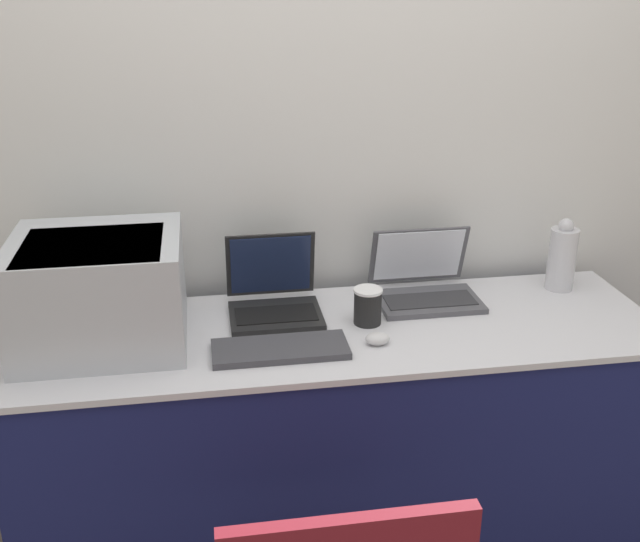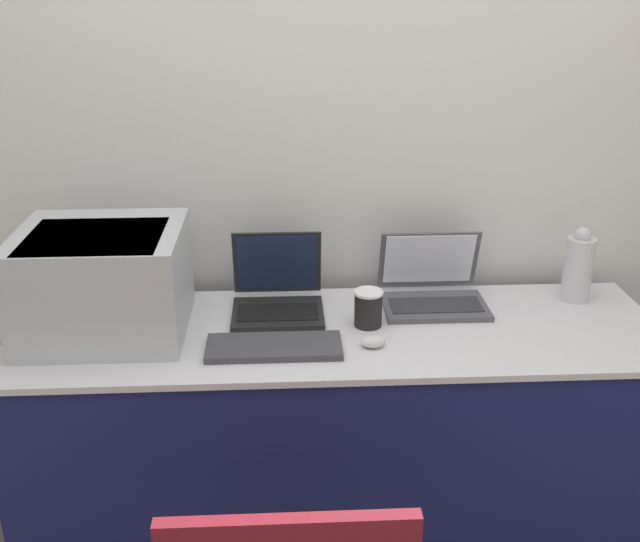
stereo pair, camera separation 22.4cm
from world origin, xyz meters
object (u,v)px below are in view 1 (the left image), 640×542
(mouse, at_px, (378,339))
(laptop_left, at_px, (274,296))
(laptop_right, at_px, (425,284))
(printer, at_px, (99,287))
(metal_pitcher, at_px, (562,257))
(external_keyboard, at_px, (280,349))
(coffee_cup, at_px, (368,306))

(mouse, bearing_deg, laptop_left, 135.41)
(laptop_right, height_order, mouse, laptop_right)
(printer, bearing_deg, metal_pitcher, 5.81)
(laptop_right, height_order, external_keyboard, laptop_right)
(laptop_left, bearing_deg, mouse, -44.59)
(coffee_cup, relative_size, metal_pitcher, 0.46)
(mouse, relative_size, metal_pitcher, 0.29)
(printer, distance_m, external_keyboard, 0.55)
(laptop_left, height_order, external_keyboard, laptop_left)
(laptop_right, relative_size, mouse, 4.58)
(printer, xyz_separation_m, metal_pitcher, (1.50, 0.15, -0.06))
(external_keyboard, bearing_deg, mouse, 0.65)
(laptop_left, xyz_separation_m, laptop_right, (0.51, 0.03, -0.00))
(coffee_cup, relative_size, mouse, 1.58)
(laptop_left, height_order, laptop_right, laptop_left)
(external_keyboard, bearing_deg, laptop_right, 30.30)
(laptop_right, xyz_separation_m, metal_pitcher, (0.48, 0.00, 0.07))
(coffee_cup, xyz_separation_m, metal_pitcher, (0.71, 0.16, 0.06))
(external_keyboard, height_order, metal_pitcher, metal_pitcher)
(mouse, bearing_deg, metal_pitcher, 23.17)
(metal_pitcher, bearing_deg, laptop_left, -178.13)
(laptop_right, bearing_deg, coffee_cup, -145.81)
(external_keyboard, bearing_deg, laptop_left, 87.69)
(mouse, height_order, metal_pitcher, metal_pitcher)
(coffee_cup, distance_m, mouse, 0.15)
(laptop_left, height_order, metal_pitcher, metal_pitcher)
(laptop_right, bearing_deg, mouse, -127.69)
(printer, relative_size, mouse, 6.59)
(external_keyboard, xyz_separation_m, metal_pitcher, (1.00, 0.31, 0.11))
(laptop_right, height_order, metal_pitcher, metal_pitcher)
(laptop_right, xyz_separation_m, coffee_cup, (-0.23, -0.16, 0.01))
(metal_pitcher, bearing_deg, printer, -174.19)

